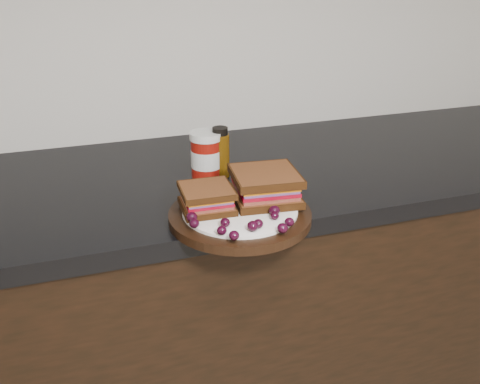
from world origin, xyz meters
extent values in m
cube|color=black|center=(0.00, 1.70, 0.43)|extent=(3.96, 0.58, 0.86)
cube|color=black|center=(0.00, 1.70, 0.88)|extent=(3.98, 0.60, 0.04)
cylinder|color=black|center=(0.16, 1.44, 0.91)|extent=(0.28, 0.28, 0.02)
ellipsoid|color=black|center=(0.06, 1.40, 0.93)|extent=(0.02, 0.02, 0.02)
ellipsoid|color=black|center=(0.11, 1.38, 0.93)|extent=(0.02, 0.02, 0.02)
ellipsoid|color=black|center=(0.10, 1.35, 0.93)|extent=(0.02, 0.02, 0.02)
ellipsoid|color=black|center=(0.11, 1.33, 0.93)|extent=(0.02, 0.02, 0.02)
ellipsoid|color=black|center=(0.15, 1.35, 0.93)|extent=(0.02, 0.02, 0.02)
ellipsoid|color=black|center=(0.17, 1.36, 0.93)|extent=(0.02, 0.02, 0.02)
ellipsoid|color=black|center=(0.20, 1.33, 0.93)|extent=(0.02, 0.02, 0.02)
ellipsoid|color=black|center=(0.22, 1.35, 0.93)|extent=(0.02, 0.02, 0.02)
ellipsoid|color=black|center=(0.21, 1.38, 0.93)|extent=(0.02, 0.02, 0.02)
ellipsoid|color=black|center=(0.21, 1.40, 0.93)|extent=(0.02, 0.02, 0.02)
ellipsoid|color=black|center=(0.24, 1.43, 0.93)|extent=(0.02, 0.02, 0.02)
ellipsoid|color=black|center=(0.23, 1.43, 0.93)|extent=(0.02, 0.02, 0.02)
ellipsoid|color=black|center=(0.25, 1.46, 0.93)|extent=(0.02, 0.02, 0.02)
ellipsoid|color=black|center=(0.24, 1.48, 0.93)|extent=(0.02, 0.02, 0.02)
ellipsoid|color=black|center=(0.11, 1.50, 0.93)|extent=(0.02, 0.02, 0.01)
ellipsoid|color=black|center=(0.12, 1.47, 0.93)|extent=(0.02, 0.02, 0.02)
ellipsoid|color=black|center=(0.09, 1.47, 0.93)|extent=(0.02, 0.02, 0.01)
ellipsoid|color=black|center=(0.08, 1.46, 0.93)|extent=(0.02, 0.02, 0.02)
ellipsoid|color=black|center=(0.06, 1.42, 0.93)|extent=(0.02, 0.02, 0.02)
ellipsoid|color=black|center=(0.11, 1.48, 0.93)|extent=(0.02, 0.02, 0.02)
ellipsoid|color=black|center=(0.11, 1.45, 0.93)|extent=(0.02, 0.02, 0.02)
ellipsoid|color=black|center=(0.10, 1.45, 0.93)|extent=(0.02, 0.02, 0.02)
cylinder|color=maroon|center=(0.16, 1.68, 0.95)|extent=(0.09, 0.09, 0.11)
cylinder|color=#4D2F07|center=(0.19, 1.67, 0.96)|extent=(0.05, 0.05, 0.12)
camera|label=1|loc=(-0.13, 0.55, 1.38)|focal=40.00mm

